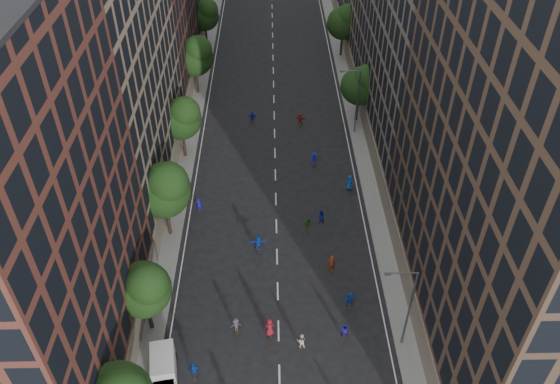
# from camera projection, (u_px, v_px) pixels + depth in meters

# --- Properties ---
(ground) EXTENTS (240.00, 240.00, 0.00)m
(ground) POSITION_uv_depth(u_px,v_px,m) (275.00, 155.00, 68.56)
(ground) COLOR black
(ground) RESTS_ON ground
(sidewalk_left) EXTENTS (4.00, 105.00, 0.15)m
(sidewalk_left) POSITION_uv_depth(u_px,v_px,m) (186.00, 124.00, 74.11)
(sidewalk_left) COLOR slate
(sidewalk_left) RESTS_ON ground
(sidewalk_right) EXTENTS (4.00, 105.00, 0.15)m
(sidewalk_right) POSITION_uv_depth(u_px,v_px,m) (362.00, 122.00, 74.46)
(sidewalk_right) COLOR slate
(sidewalk_right) RESTS_ON ground
(bldg_left_b) EXTENTS (14.00, 26.00, 34.00)m
(bldg_left_b) POSITION_uv_depth(u_px,v_px,m) (82.00, 47.00, 53.60)
(bldg_left_b) COLOR #856E57
(bldg_left_b) RESTS_ON ground
(bldg_right_a) EXTENTS (14.00, 30.00, 36.00)m
(bldg_right_a) POSITION_uv_depth(u_px,v_px,m) (549.00, 152.00, 38.10)
(bldg_right_a) COLOR #4B3628
(bldg_right_a) RESTS_ON ground
(bldg_right_b) EXTENTS (14.00, 28.00, 33.00)m
(bldg_right_b) POSITION_uv_depth(u_px,v_px,m) (442.00, 14.00, 61.40)
(bldg_right_b) COLOR #5F564E
(bldg_right_b) RESTS_ON ground
(tree_left_1) EXTENTS (4.80, 4.80, 8.21)m
(tree_left_1) POSITION_uv_depth(u_px,v_px,m) (144.00, 288.00, 44.71)
(tree_left_1) COLOR black
(tree_left_1) RESTS_ON ground
(tree_left_2) EXTENTS (5.60, 5.60, 9.45)m
(tree_left_2) POSITION_uv_depth(u_px,v_px,m) (164.00, 188.00, 53.43)
(tree_left_2) COLOR black
(tree_left_2) RESTS_ON ground
(tree_left_3) EXTENTS (5.00, 5.00, 8.58)m
(tree_left_3) POSITION_uv_depth(u_px,v_px,m) (182.00, 117.00, 64.58)
(tree_left_3) COLOR black
(tree_left_3) RESTS_ON ground
(tree_left_4) EXTENTS (5.40, 5.40, 9.08)m
(tree_left_4) POSITION_uv_depth(u_px,v_px,m) (195.00, 55.00, 76.72)
(tree_left_4) COLOR black
(tree_left_4) RESTS_ON ground
(tree_left_5) EXTENTS (4.80, 4.80, 8.33)m
(tree_left_5) POSITION_uv_depth(u_px,v_px,m) (205.00, 14.00, 89.33)
(tree_left_5) COLOR black
(tree_left_5) RESTS_ON ground
(tree_right_a) EXTENTS (5.00, 5.00, 8.39)m
(tree_right_a) POSITION_uv_depth(u_px,v_px,m) (361.00, 84.00, 71.19)
(tree_right_a) COLOR black
(tree_right_a) RESTS_ON ground
(tree_right_b) EXTENTS (5.20, 5.20, 8.83)m
(tree_right_b) POSITION_uv_depth(u_px,v_px,m) (345.00, 21.00, 86.39)
(tree_right_b) COLOR black
(tree_right_b) RESTS_ON ground
(streetlamp_near) EXTENTS (2.64, 0.22, 9.06)m
(streetlamp_near) POSITION_uv_depth(u_px,v_px,m) (407.00, 305.00, 43.84)
(streetlamp_near) COLOR #595B60
(streetlamp_near) RESTS_ON ground
(streetlamp_far) EXTENTS (2.64, 0.22, 9.06)m
(streetlamp_far) POSITION_uv_depth(u_px,v_px,m) (356.00, 98.00, 69.27)
(streetlamp_far) COLOR #595B60
(streetlamp_far) RESTS_ON ground
(cargo_van) EXTENTS (2.72, 4.59, 2.31)m
(cargo_van) POSITION_uv_depth(u_px,v_px,m) (164.00, 370.00, 43.78)
(cargo_van) COLOR white
(cargo_van) RESTS_ON ground
(skater_2) EXTENTS (0.81, 0.66, 1.55)m
(skater_2) POSITION_uv_depth(u_px,v_px,m) (344.00, 330.00, 47.28)
(skater_2) COLOR #1E15AF
(skater_2) RESTS_ON ground
(skater_4) EXTENTS (1.09, 0.48, 1.84)m
(skater_4) POSITION_uv_depth(u_px,v_px,m) (194.00, 370.00, 44.06)
(skater_4) COLOR navy
(skater_4) RESTS_ON ground
(skater_5) EXTENTS (1.58, 0.70, 1.64)m
(skater_5) POSITION_uv_depth(u_px,v_px,m) (350.00, 300.00, 49.74)
(skater_5) COLOR #1547AD
(skater_5) RESTS_ON ground
(skater_6) EXTENTS (1.08, 0.85, 1.93)m
(skater_6) POSITION_uv_depth(u_px,v_px,m) (270.00, 328.00, 47.23)
(skater_6) COLOR maroon
(skater_6) RESTS_ON ground
(skater_7) EXTENTS (0.81, 0.65, 1.95)m
(skater_7) POSITION_uv_depth(u_px,v_px,m) (331.00, 263.00, 53.03)
(skater_7) COLOR maroon
(skater_7) RESTS_ON ground
(skater_8) EXTENTS (0.83, 0.68, 1.60)m
(skater_8) POSITION_uv_depth(u_px,v_px,m) (301.00, 341.00, 46.35)
(skater_8) COLOR silver
(skater_8) RESTS_ON ground
(skater_9) EXTENTS (1.11, 0.81, 1.54)m
(skater_9) POSITION_uv_depth(u_px,v_px,m) (236.00, 325.00, 47.64)
(skater_9) COLOR #3F4045
(skater_9) RESTS_ON ground
(skater_10) EXTENTS (1.00, 0.64, 1.58)m
(skater_10) POSITION_uv_depth(u_px,v_px,m) (308.00, 225.00, 57.56)
(skater_10) COLOR #226F21
(skater_10) RESTS_ON ground
(skater_11) EXTENTS (1.83, 0.74, 1.92)m
(skater_11) POSITION_uv_depth(u_px,v_px,m) (258.00, 243.00, 55.18)
(skater_11) COLOR #1639B4
(skater_11) RESTS_ON ground
(skater_12) EXTENTS (0.92, 0.61, 1.88)m
(skater_12) POSITION_uv_depth(u_px,v_px,m) (349.00, 183.00, 62.76)
(skater_12) COLOR #144FA7
(skater_12) RESTS_ON ground
(skater_13) EXTENTS (0.67, 0.47, 1.76)m
(skater_13) POSITION_uv_depth(u_px,v_px,m) (199.00, 205.00, 59.87)
(skater_13) COLOR #1B139F
(skater_13) RESTS_ON ground
(skater_14) EXTENTS (0.93, 0.78, 1.71)m
(skater_14) POSITION_uv_depth(u_px,v_px,m) (321.00, 216.00, 58.45)
(skater_14) COLOR #121D95
(skater_14) RESTS_ON ground
(skater_15) EXTENTS (1.19, 0.82, 1.69)m
(skater_15) POSITION_uv_depth(u_px,v_px,m) (314.00, 159.00, 66.48)
(skater_15) COLOR #171DBE
(skater_15) RESTS_ON ground
(skater_16) EXTENTS (1.08, 0.47, 1.82)m
(skater_16) POSITION_uv_depth(u_px,v_px,m) (253.00, 118.00, 73.67)
(skater_16) COLOR #1617B5
(skater_16) RESTS_ON ground
(skater_17) EXTENTS (1.67, 0.88, 1.72)m
(skater_17) POSITION_uv_depth(u_px,v_px,m) (300.00, 119.00, 73.48)
(skater_17) COLOR #9E281A
(skater_17) RESTS_ON ground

